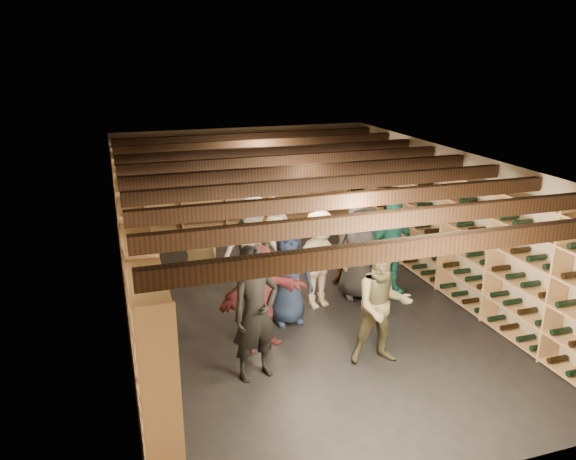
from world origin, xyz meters
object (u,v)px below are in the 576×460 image
(person_3, at_px, (320,260))
(person_4, at_px, (391,248))
(crate_loose, at_px, (281,274))
(person_10, at_px, (249,243))
(person_5, at_px, (260,297))
(person_6, at_px, (288,275))
(person_8, at_px, (356,239))
(person_9, at_px, (252,248))
(crate_stack_right, at_px, (286,250))
(person_7, at_px, (278,243))
(person_1, at_px, (255,314))
(crate_stack_left, at_px, (202,250))
(person_12, at_px, (359,249))
(person_2, at_px, (382,306))

(person_3, height_order, person_4, person_4)
(crate_loose, bearing_deg, person_10, 180.00)
(person_5, relative_size, person_6, 0.98)
(person_8, bearing_deg, person_9, -159.90)
(crate_stack_right, relative_size, person_7, 0.36)
(person_1, height_order, person_8, person_1)
(crate_stack_left, bearing_deg, crate_loose, -39.22)
(person_1, relative_size, person_12, 1.03)
(person_2, height_order, person_10, person_2)
(person_1, relative_size, person_3, 1.10)
(crate_stack_right, relative_size, person_6, 0.38)
(crate_stack_left, distance_m, person_7, 1.83)
(person_1, height_order, person_7, person_1)
(person_1, distance_m, person_10, 3.02)
(person_6, bearing_deg, person_8, 33.25)
(person_7, xyz_separation_m, person_8, (1.35, -0.24, 0.01))
(crate_loose, distance_m, person_6, 1.82)
(person_10, bearing_deg, person_8, -18.88)
(person_9, bearing_deg, person_10, 75.40)
(crate_loose, xyz_separation_m, person_8, (1.19, -0.60, 0.74))
(person_6, height_order, person_8, person_8)
(person_12, bearing_deg, person_7, 157.20)
(person_5, xyz_separation_m, person_10, (0.41, 2.24, -0.01))
(person_4, xyz_separation_m, person_9, (-2.24, 0.58, 0.05))
(crate_stack_right, bearing_deg, person_12, -74.05)
(person_5, relative_size, person_8, 0.91)
(person_5, distance_m, person_8, 2.73)
(person_9, height_order, person_12, person_9)
(person_3, xyz_separation_m, person_4, (1.32, 0.10, 0.03))
(person_10, bearing_deg, crate_stack_right, 43.90)
(person_9, distance_m, person_10, 0.62)
(crate_stack_left, xyz_separation_m, person_12, (2.26, -2.14, 0.51))
(crate_stack_left, xyz_separation_m, person_4, (2.82, -2.20, 0.49))
(person_2, distance_m, person_5, 1.66)
(person_2, relative_size, person_3, 1.01)
(person_10, bearing_deg, person_12, -35.35)
(person_5, bearing_deg, person_9, 60.28)
(person_8, distance_m, person_10, 1.87)
(crate_loose, xyz_separation_m, person_1, (-1.24, -2.95, 0.79))
(person_5, relative_size, person_9, 0.86)
(person_5, bearing_deg, person_1, -128.34)
(person_7, bearing_deg, person_1, -130.86)
(person_7, bearing_deg, person_6, -118.50)
(person_9, bearing_deg, person_12, -22.77)
(person_10, bearing_deg, person_4, -28.87)
(person_7, relative_size, person_12, 0.96)
(person_7, bearing_deg, crate_stack_right, 48.29)
(person_7, xyz_separation_m, person_10, (-0.42, 0.36, -0.07))
(crate_stack_left, distance_m, person_12, 3.16)
(person_4, distance_m, person_8, 0.69)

